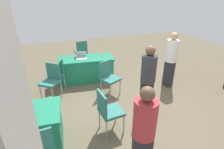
{
  "coord_description": "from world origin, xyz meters",
  "views": [
    {
      "loc": [
        1.47,
        3.43,
        2.71
      ],
      "look_at": [
        0.17,
        -0.15,
        0.9
      ],
      "focal_mm": 28.66,
      "sensor_mm": 36.0,
      "label": 1
    }
  ],
  "objects_px": {
    "table_mid_left": "(21,131)",
    "yarn_ball": "(76,57)",
    "chair_tucked_left": "(109,76)",
    "chair_by_pillar": "(108,110)",
    "table_foreground": "(86,69)",
    "scissors_red": "(101,55)",
    "laptop_silver": "(81,57)",
    "person_organiser": "(148,77)",
    "chair_back_row": "(51,79)",
    "person_attendee_browsing": "(171,57)",
    "person_presenter": "(144,129)",
    "chair_near_front": "(81,51)",
    "chair_aisle": "(59,70)"
  },
  "relations": [
    {
      "from": "table_foreground",
      "to": "scissors_red",
      "type": "xyz_separation_m",
      "value": [
        -0.53,
        -0.06,
        0.38
      ]
    },
    {
      "from": "scissors_red",
      "to": "table_foreground",
      "type": "bearing_deg",
      "value": -87.46
    },
    {
      "from": "chair_aisle",
      "to": "person_presenter",
      "type": "height_order",
      "value": "person_presenter"
    },
    {
      "from": "scissors_red",
      "to": "chair_back_row",
      "type": "bearing_deg",
      "value": -66.91
    },
    {
      "from": "person_organiser",
      "to": "laptop_silver",
      "type": "relative_size",
      "value": 4.37
    },
    {
      "from": "chair_tucked_left",
      "to": "yarn_ball",
      "type": "bearing_deg",
      "value": -83.8
    },
    {
      "from": "table_mid_left",
      "to": "person_organiser",
      "type": "bearing_deg",
      "value": -175.08
    },
    {
      "from": "chair_by_pillar",
      "to": "table_foreground",
      "type": "bearing_deg",
      "value": 171.63
    },
    {
      "from": "chair_back_row",
      "to": "scissors_red",
      "type": "distance_m",
      "value": 1.84
    },
    {
      "from": "table_foreground",
      "to": "chair_tucked_left",
      "type": "xyz_separation_m",
      "value": [
        -0.39,
        1.1,
        0.17
      ]
    },
    {
      "from": "chair_tucked_left",
      "to": "chair_aisle",
      "type": "distance_m",
      "value": 1.55
    },
    {
      "from": "person_attendee_browsing",
      "to": "scissors_red",
      "type": "distance_m",
      "value": 2.19
    },
    {
      "from": "chair_aisle",
      "to": "yarn_ball",
      "type": "xyz_separation_m",
      "value": [
        -0.58,
        -0.27,
        0.27
      ]
    },
    {
      "from": "table_mid_left",
      "to": "chair_back_row",
      "type": "bearing_deg",
      "value": -111.29
    },
    {
      "from": "chair_back_row",
      "to": "person_attendee_browsing",
      "type": "xyz_separation_m",
      "value": [
        -3.38,
        0.5,
        0.36
      ]
    },
    {
      "from": "table_foreground",
      "to": "yarn_ball",
      "type": "distance_m",
      "value": 0.53
    },
    {
      "from": "chair_by_pillar",
      "to": "laptop_silver",
      "type": "height_order",
      "value": "same"
    },
    {
      "from": "chair_near_front",
      "to": "scissors_red",
      "type": "height_order",
      "value": "chair_near_front"
    },
    {
      "from": "table_foreground",
      "to": "yarn_ball",
      "type": "height_order",
      "value": "yarn_ball"
    },
    {
      "from": "table_mid_left",
      "to": "person_presenter",
      "type": "bearing_deg",
      "value": 146.77
    },
    {
      "from": "laptop_silver",
      "to": "chair_by_pillar",
      "type": "bearing_deg",
      "value": 104.31
    },
    {
      "from": "yarn_ball",
      "to": "person_organiser",
      "type": "bearing_deg",
      "value": 120.0
    },
    {
      "from": "person_presenter",
      "to": "laptop_silver",
      "type": "xyz_separation_m",
      "value": [
        0.21,
        -3.58,
        -0.08
      ]
    },
    {
      "from": "table_mid_left",
      "to": "person_attendee_browsing",
      "type": "relative_size",
      "value": 0.94
    },
    {
      "from": "table_mid_left",
      "to": "chair_tucked_left",
      "type": "bearing_deg",
      "value": -148.88
    },
    {
      "from": "table_mid_left",
      "to": "chair_back_row",
      "type": "distance_m",
      "value": 1.75
    },
    {
      "from": "chair_by_pillar",
      "to": "person_organiser",
      "type": "bearing_deg",
      "value": 104.03
    },
    {
      "from": "table_mid_left",
      "to": "chair_aisle",
      "type": "bearing_deg",
      "value": -111.78
    },
    {
      "from": "laptop_silver",
      "to": "scissors_red",
      "type": "xyz_separation_m",
      "value": [
        -0.66,
        -0.06,
        -0.04
      ]
    },
    {
      "from": "chair_back_row",
      "to": "person_presenter",
      "type": "relative_size",
      "value": 0.61
    },
    {
      "from": "chair_near_front",
      "to": "scissors_red",
      "type": "relative_size",
      "value": 5.34
    },
    {
      "from": "chair_tucked_left",
      "to": "laptop_silver",
      "type": "xyz_separation_m",
      "value": [
        0.52,
        -1.1,
        0.24
      ]
    },
    {
      "from": "chair_aisle",
      "to": "chair_back_row",
      "type": "xyz_separation_m",
      "value": [
        0.24,
        0.55,
        0.01
      ]
    },
    {
      "from": "chair_aisle",
      "to": "laptop_silver",
      "type": "bearing_deg",
      "value": -73.19
    },
    {
      "from": "table_mid_left",
      "to": "yarn_ball",
      "type": "xyz_separation_m",
      "value": [
        -1.45,
        -2.45,
        0.43
      ]
    },
    {
      "from": "chair_aisle",
      "to": "chair_by_pillar",
      "type": "relative_size",
      "value": 0.99
    },
    {
      "from": "table_foreground",
      "to": "chair_aisle",
      "type": "bearing_deg",
      "value": 13.69
    },
    {
      "from": "table_mid_left",
      "to": "yarn_ball",
      "type": "distance_m",
      "value": 2.88
    },
    {
      "from": "chair_near_front",
      "to": "chair_by_pillar",
      "type": "distance_m",
      "value": 3.97
    },
    {
      "from": "person_presenter",
      "to": "laptop_silver",
      "type": "distance_m",
      "value": 3.59
    },
    {
      "from": "table_foreground",
      "to": "laptop_silver",
      "type": "relative_size",
      "value": 4.74
    },
    {
      "from": "yarn_ball",
      "to": "table_foreground",
      "type": "bearing_deg",
      "value": 169.16
    },
    {
      "from": "chair_tucked_left",
      "to": "chair_by_pillar",
      "type": "height_order",
      "value": "same"
    },
    {
      "from": "chair_by_pillar",
      "to": "chair_aisle",
      "type": "bearing_deg",
      "value": -167.73
    },
    {
      "from": "yarn_ball",
      "to": "chair_tucked_left",
      "type": "bearing_deg",
      "value": 120.73
    },
    {
      "from": "person_presenter",
      "to": "chair_aisle",
      "type": "bearing_deg",
      "value": 117.4
    },
    {
      "from": "chair_aisle",
      "to": "person_organiser",
      "type": "bearing_deg",
      "value": -135.27
    },
    {
      "from": "table_mid_left",
      "to": "chair_by_pillar",
      "type": "bearing_deg",
      "value": 174.4
    },
    {
      "from": "person_presenter",
      "to": "chair_back_row",
      "type": "bearing_deg",
      "value": 124.46
    },
    {
      "from": "table_foreground",
      "to": "chair_back_row",
      "type": "bearing_deg",
      "value": 34.46
    }
  ]
}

